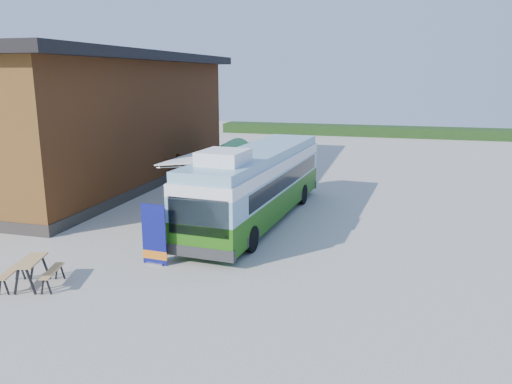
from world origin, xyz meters
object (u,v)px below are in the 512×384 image
(bus, at_px, (258,182))
(banner, at_px, (154,240))
(person_a, at_px, (179,169))
(slurry_tanker, at_px, (231,157))
(picnic_table, at_px, (31,267))
(person_b, at_px, (188,190))

(bus, xyz_separation_m, banner, (-1.95, -5.97, -0.87))
(person_a, relative_size, slurry_tanker, 0.29)
(banner, distance_m, slurry_tanker, 15.14)
(banner, bearing_deg, slurry_tanker, 102.79)
(person_a, distance_m, slurry_tanker, 3.63)
(person_a, bearing_deg, picnic_table, -106.81)
(bus, relative_size, picnic_table, 6.51)
(banner, height_order, slurry_tanker, slurry_tanker)
(picnic_table, height_order, person_a, person_a)
(person_a, bearing_deg, person_b, -85.71)
(bus, distance_m, picnic_table, 9.87)
(banner, relative_size, slurry_tanker, 0.35)
(picnic_table, height_order, slurry_tanker, slurry_tanker)
(picnic_table, xyz_separation_m, person_a, (-1.79, 14.81, 0.23))
(bus, distance_m, slurry_tanker, 9.94)
(person_a, height_order, slurry_tanker, slurry_tanker)
(slurry_tanker, bearing_deg, picnic_table, -95.89)
(person_b, distance_m, slurry_tanker, 7.99)
(picnic_table, distance_m, person_b, 9.70)
(banner, xyz_separation_m, person_b, (-1.78, 7.00, 0.05))
(picnic_table, distance_m, slurry_tanker, 17.63)
(person_a, xyz_separation_m, slurry_tanker, (2.28, 2.80, 0.39))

